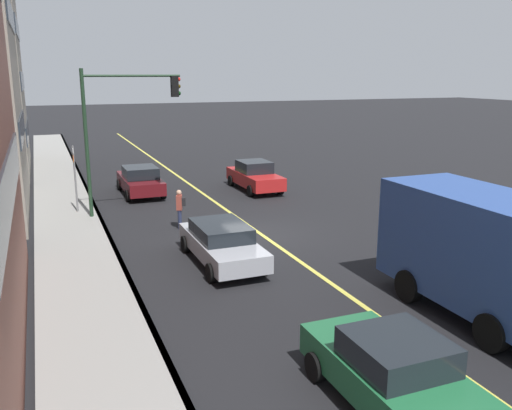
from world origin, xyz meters
TOP-DOWN VIEW (x-y plane):
  - ground at (0.00, 0.00)m, footprint 200.00×200.00m
  - sidewalk_slab at (0.00, 6.91)m, footprint 80.00×2.73m
  - curb_edge at (0.00, 5.63)m, footprint 80.00×0.16m
  - lane_stripe_center at (0.00, 0.00)m, footprint 80.00×0.16m
  - car_silver at (-2.61, 2.46)m, footprint 4.61×1.91m
  - car_green at (-11.47, 2.05)m, footprint 4.10×1.97m
  - car_red at (7.85, -2.89)m, footprint 4.54×1.88m
  - car_maroon at (9.01, 3.07)m, footprint 4.56×1.96m
  - truck_blue at (-9.85, -2.46)m, footprint 8.50×2.56m
  - pedestrian_with_backpack at (1.98, 2.71)m, footprint 0.43×0.44m
  - traffic_light_mast at (4.73, 4.45)m, footprint 0.28×4.19m
  - street_sign_post at (5.81, 6.45)m, footprint 0.60×0.08m

SIDE VIEW (x-z plane):
  - ground at x=0.00m, z-range 0.00..0.00m
  - lane_stripe_center at x=0.00m, z-range 0.00..0.01m
  - sidewalk_slab at x=0.00m, z-range 0.00..0.15m
  - curb_edge at x=0.00m, z-range 0.00..0.15m
  - car_silver at x=-2.61m, z-range 0.04..1.38m
  - car_green at x=-11.47m, z-range 0.00..1.48m
  - car_maroon at x=9.01m, z-range 0.00..1.49m
  - car_red at x=7.85m, z-range -0.01..1.56m
  - pedestrian_with_backpack at x=1.98m, z-range 0.12..1.72m
  - truck_blue at x=-9.85m, z-range 0.08..3.29m
  - street_sign_post at x=5.81m, z-range 0.27..3.37m
  - traffic_light_mast at x=4.73m, z-range 1.16..7.52m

